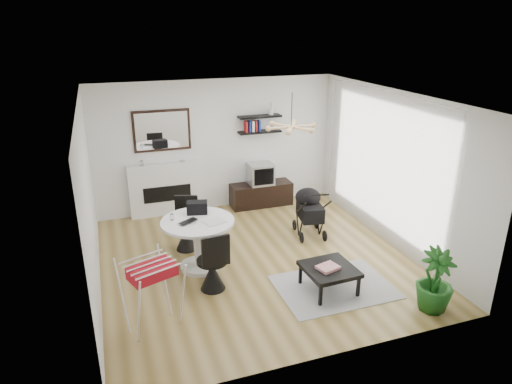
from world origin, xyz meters
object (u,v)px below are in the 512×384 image
object	(u,v)px
crt_tv	(261,174)
drying_rack	(152,294)
tv_console	(261,194)
stroller	(309,213)
fireplace	(166,183)
coffee_table	(329,270)
dining_table	(198,237)
potted_plant	(435,281)

from	to	relation	value
crt_tv	drying_rack	xyz separation A→B (m)	(-2.72, -3.53, -0.20)
tv_console	stroller	world-z (taller)	stroller
tv_console	fireplace	bearing A→B (deg)	175.29
fireplace	coffee_table	xyz separation A→B (m)	(1.81, -3.64, -0.34)
fireplace	dining_table	world-z (taller)	fireplace
dining_table	stroller	bearing A→B (deg)	14.81
fireplace	crt_tv	world-z (taller)	fireplace
tv_console	crt_tv	xyz separation A→B (m)	(-0.02, -0.00, 0.47)
dining_table	fireplace	bearing A→B (deg)	93.34
fireplace	tv_console	bearing A→B (deg)	-4.71
coffee_table	dining_table	bearing A→B (deg)	142.99
stroller	tv_console	bearing A→B (deg)	112.62
dining_table	coffee_table	xyz separation A→B (m)	(1.67, -1.26, -0.22)
tv_console	drying_rack	world-z (taller)	drying_rack
fireplace	crt_tv	distance (m)	1.98
stroller	drying_rack	bearing A→B (deg)	-138.37
drying_rack	stroller	xyz separation A→B (m)	(3.10, 1.91, -0.10)
fireplace	dining_table	distance (m)	2.39
stroller	coffee_table	xyz separation A→B (m)	(-0.54, -1.85, -0.07)
coffee_table	tv_console	bearing A→B (deg)	87.04
drying_rack	stroller	distance (m)	3.64
tv_console	crt_tv	world-z (taller)	crt_tv
stroller	potted_plant	world-z (taller)	stroller
drying_rack	stroller	size ratio (longest dim) A/B	1.00
tv_console	coffee_table	distance (m)	3.48
dining_table	potted_plant	distance (m)	3.54
drying_rack	fireplace	bearing A→B (deg)	58.22
dining_table	stroller	size ratio (longest dim) A/B	1.20
fireplace	drying_rack	xyz separation A→B (m)	(-0.74, -3.70, -0.17)
fireplace	dining_table	xyz separation A→B (m)	(0.14, -2.38, -0.13)
dining_table	stroller	xyz separation A→B (m)	(2.22, 0.59, -0.14)
dining_table	drying_rack	world-z (taller)	drying_rack
fireplace	crt_tv	xyz separation A→B (m)	(1.97, -0.17, 0.03)
crt_tv	stroller	size ratio (longest dim) A/B	0.53
crt_tv	fireplace	bearing A→B (deg)	175.16
tv_console	potted_plant	world-z (taller)	potted_plant
crt_tv	stroller	xyz separation A→B (m)	(0.38, -1.63, -0.30)
dining_table	drying_rack	distance (m)	1.59
drying_rack	tv_console	bearing A→B (deg)	31.88
drying_rack	coffee_table	bearing A→B (deg)	-19.07
tv_console	drying_rack	size ratio (longest dim) A/B	1.36
crt_tv	potted_plant	xyz separation A→B (m)	(0.97, -4.37, -0.26)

